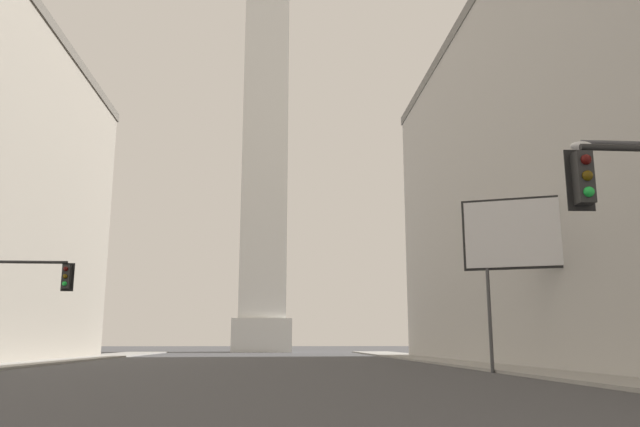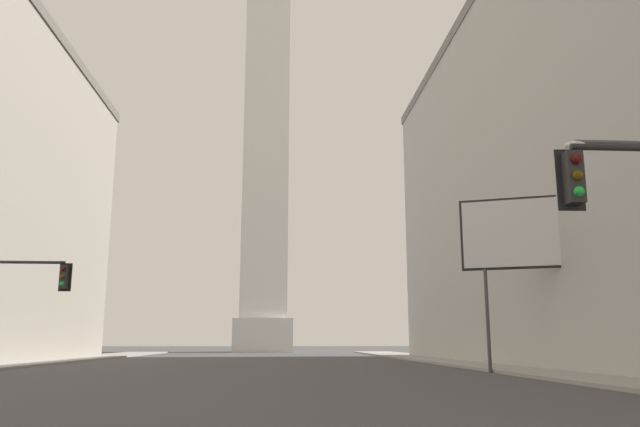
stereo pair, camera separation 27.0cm
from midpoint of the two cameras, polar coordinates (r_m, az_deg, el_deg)
The scene contains 3 objects.
sidewalk_right at distance 37.31m, azimuth 17.15°, elevation -13.33°, with size 5.00×106.82×0.15m, color gray.
obelisk at distance 96.89m, azimuth -5.07°, elevation 7.03°, with size 8.40×8.40×67.18m.
billboard_sign at distance 33.09m, azimuth 18.78°, elevation -1.92°, with size 6.59×2.74×8.73m.
Camera 1 is at (1.74, -2.79, 1.52)m, focal length 35.00 mm.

